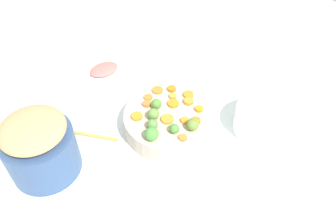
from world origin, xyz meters
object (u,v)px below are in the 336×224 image
at_px(wooden_spoon, 52,128).
at_px(ham_plate, 101,73).
at_px(serving_bowl_carrots, 168,122).
at_px(metal_pot, 42,152).
at_px(casserole_dish, 263,120).

xyz_separation_m(wooden_spoon, ham_plate, (0.11, -0.28, 0.00)).
bearing_deg(serving_bowl_carrots, ham_plate, -2.23).
xyz_separation_m(metal_pot, wooden_spoon, (0.12, -0.09, -0.07)).
relative_size(serving_bowl_carrots, wooden_spoon, 0.99).
distance_m(metal_pot, casserole_dish, 0.68).
relative_size(serving_bowl_carrots, casserole_dish, 1.51).
distance_m(wooden_spoon, ham_plate, 0.31).
distance_m(serving_bowl_carrots, ham_plate, 0.38).
bearing_deg(metal_pot, casserole_dish, -122.30).
xyz_separation_m(serving_bowl_carrots, ham_plate, (0.38, -0.01, -0.03)).
relative_size(metal_pot, casserole_dish, 1.09).
xyz_separation_m(wooden_spoon, casserole_dish, (-0.49, -0.49, 0.04)).
relative_size(casserole_dish, ham_plate, 0.85).
height_order(serving_bowl_carrots, casserole_dish, casserole_dish).
height_order(wooden_spoon, ham_plate, same).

